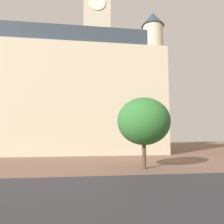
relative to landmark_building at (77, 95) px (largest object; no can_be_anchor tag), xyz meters
name	(u,v)px	position (x,y,z in m)	size (l,w,h in m)	color
ground_plane	(109,190)	(2.18, -23.38, -8.82)	(120.00, 120.00, 0.00)	brown
street_asphalt_strip	(111,194)	(2.18, -24.11, -8.82)	(120.00, 8.40, 0.00)	#2D2D33
landmark_building	(77,95)	(0.00, 0.00, 0.00)	(24.79, 15.50, 30.50)	beige
tree_curb_far	(144,121)	(5.63, -17.54, -5.15)	(4.14, 4.14, 5.54)	#4C3823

